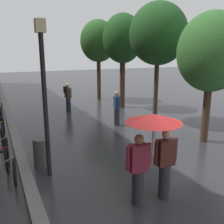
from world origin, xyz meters
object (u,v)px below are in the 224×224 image
street_tree_0 (212,53)px  street_tree_2 (123,39)px  litter_bin (41,153)px  couple_under_umbrella (153,142)px  street_lamp_post (44,89)px  street_tree_1 (158,34)px  pedestrian_walking_far (68,97)px  pedestrian_walking_midground (117,108)px  street_tree_3 (98,41)px

street_tree_0 → street_tree_2: bearing=89.6°
street_tree_0 → street_tree_2: (0.04, 6.59, 0.72)m
street_tree_0 → litter_bin: 6.53m
couple_under_umbrella → street_lamp_post: (-1.82, 2.19, 0.99)m
street_tree_1 → pedestrian_walking_far: 5.84m
street_tree_2 → pedestrian_walking_far: street_tree_2 is taller
street_lamp_post → pedestrian_walking_far: street_lamp_post is taller
couple_under_umbrella → pedestrian_walking_midground: 5.95m
street_lamp_post → street_tree_1: bearing=29.6°
street_tree_0 → pedestrian_walking_midground: (-1.99, 3.29, -2.44)m
street_tree_0 → street_tree_3: (-0.24, 9.53, 0.70)m
couple_under_umbrella → pedestrian_walking_far: (0.71, 9.12, -0.53)m
street_lamp_post → litter_bin: size_ratio=4.76×
street_tree_1 → litter_bin: street_tree_1 is taller
street_lamp_post → pedestrian_walking_midground: size_ratio=2.56×
litter_bin → pedestrian_walking_midground: (3.88, 2.77, 0.38)m
litter_bin → pedestrian_walking_far: 6.84m
street_tree_2 → street_tree_3: 2.96m
street_tree_1 → litter_bin: (-5.92, -2.69, -3.62)m
street_tree_0 → litter_bin: bearing=174.9°
pedestrian_walking_midground → pedestrian_walking_far: size_ratio=0.99×
street_tree_3 → couple_under_umbrella: 12.66m
street_tree_3 → litter_bin: bearing=-122.0°
street_tree_0 → street_lamp_post: size_ratio=1.15×
street_tree_0 → couple_under_umbrella: bearing=-150.0°
litter_bin → pedestrian_walking_midground: size_ratio=0.54×
street_tree_2 → pedestrian_walking_far: size_ratio=3.38×
street_tree_2 → couple_under_umbrella: size_ratio=2.69×
couple_under_umbrella → pedestrian_walking_midground: couple_under_umbrella is taller
litter_bin → pedestrian_walking_far: (2.62, 6.31, 0.43)m
street_tree_2 → pedestrian_walking_midground: 5.00m
street_tree_1 → street_tree_2: size_ratio=1.01×
litter_bin → pedestrian_walking_midground: 4.78m
couple_under_umbrella → street_lamp_post: 3.01m
street_tree_1 → street_lamp_post: bearing=-150.4°
street_lamp_post → litter_bin: street_lamp_post is taller
litter_bin → pedestrian_walking_midground: bearing=35.5°
street_tree_3 → pedestrian_walking_far: (-3.01, -2.70, -3.09)m
street_tree_1 → pedestrian_walking_midground: bearing=177.7°
street_tree_3 → couple_under_umbrella: street_tree_3 is taller
pedestrian_walking_far → couple_under_umbrella: bearing=-94.5°
street_lamp_post → pedestrian_walking_far: size_ratio=2.53×
street_tree_3 → pedestrian_walking_midground: bearing=-105.7°
couple_under_umbrella → litter_bin: couple_under_umbrella is taller
pedestrian_walking_midground → street_tree_3: bearing=74.3°
street_tree_1 → street_lamp_post: (-5.83, -3.32, -1.67)m
couple_under_umbrella → street_tree_1: bearing=53.9°
street_tree_0 → street_tree_3: street_tree_3 is taller
street_tree_1 → street_tree_3: 6.33m
pedestrian_walking_midground → street_tree_1: bearing=-2.3°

